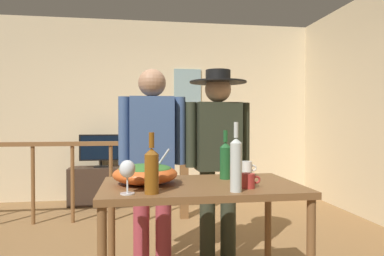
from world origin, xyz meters
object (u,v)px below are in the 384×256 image
Objects in this scene: wine_bottle_amber at (152,169)px; mug_white at (247,169)px; salad_bowl at (145,173)px; wine_bottle_green at (226,159)px; tv_console at (101,185)px; wine_bottle_clear at (236,163)px; mug_red at (248,181)px; person_standing_left at (152,152)px; flat_screen_tv at (101,148)px; wine_glass at (127,170)px; person_standing_right at (218,149)px; serving_table at (200,198)px; framed_picture at (187,86)px; stair_railing at (92,170)px.

mug_white is at bearing 35.57° from wine_bottle_amber.
salad_bowl is 1.21× the size of wine_bottle_green.
tv_console is 3.48m from wine_bottle_amber.
wine_bottle_amber is 0.86× the size of wine_bottle_clear.
wine_bottle_green is at bearing 39.37° from wine_bottle_amber.
mug_red is at bearing -106.99° from mug_white.
wine_bottle_clear is at bearing 115.49° from person_standing_left.
flat_screen_tv is 3.36m from wine_glass.
wine_glass is at bearing 175.85° from wine_bottle_amber.
mug_white is at bearing -65.73° from tv_console.
mug_red is 0.08× the size of person_standing_right.
mug_red is 1.12× the size of mug_white.
wine_glass is (-0.10, -0.29, 0.06)m from salad_bowl.
person_standing_left is at bearing 143.92° from mug_white.
wine_bottle_amber is (-0.32, -0.26, 0.22)m from serving_table.
salad_bowl is (-0.74, -3.35, -0.88)m from framed_picture.
mug_red is (1.18, -2.35, 0.23)m from stair_railing.
wine_bottle_amber is 0.86m from mug_white.
wine_bottle_green is at bearing 80.31° from person_standing_right.
mug_red is 1.04m from person_standing_left.
flat_screen_tv reaches higher than wine_glass.
mug_red is at bearing 6.00° from wine_glass.
person_standing_right reaches higher than flat_screen_tv.
wine_bottle_clear is (-0.24, -3.67, -0.79)m from framed_picture.
tv_console is 2.70× the size of wine_bottle_amber.
wine_bottle_clear is at bearing -61.78° from serving_table.
serving_table is 0.47m from mug_white.
tv_console is 3.26m from serving_table.
framed_picture is 3.68m from mug_red.
framed_picture reaches higher than wine_bottle_clear.
framed_picture is at bearing 87.76° from mug_red.
wine_glass is at bearing -150.28° from serving_table.
wine_glass is (0.47, -3.35, 0.67)m from tv_console.
wine_bottle_amber is 0.58m from mug_red.
salad_bowl is 0.25× the size of person_standing_right.
wine_bottle_clear is (1.07, -3.35, 0.15)m from flat_screen_tv.
salad_bowl is at bearing -102.38° from framed_picture.
salad_bowl is 1.21× the size of wine_bottle_amber.
salad_bowl reaches higher than stair_railing.
serving_table is at bearing -66.72° from stair_railing.
framed_picture is at bearing 86.26° from wine_bottle_clear.
stair_railing is 2.64m from mug_red.
wine_bottle_amber reaches higher than mug_red.
flat_screen_tv is at bearing 111.02° from wine_bottle_green.
wine_bottle_clear is (1.08, -2.45, 0.35)m from stair_railing.
stair_railing is at bearing 119.50° from wine_bottle_green.
wine_bottle_green is 0.55m from person_standing_right.
framed_picture is at bearing -101.66° from person_standing_left.
wine_bottle_amber is at bearing -84.64° from salad_bowl.
salad_bowl is at bearing 70.98° from wine_glass.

